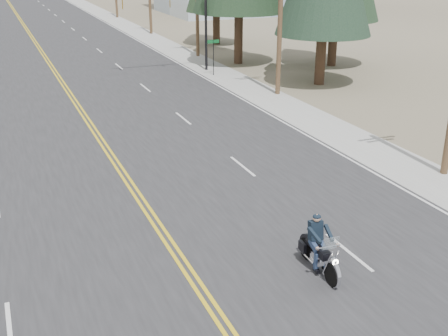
% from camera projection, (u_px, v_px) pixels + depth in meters
% --- Properties ---
extents(road, '(20.00, 200.00, 0.01)m').
position_uv_depth(road, '(22.00, 22.00, 72.41)').
color(road, '#303033').
rests_on(road, ground).
extents(sidewalk_right, '(3.00, 200.00, 0.01)m').
position_uv_depth(sidewalk_right, '(110.00, 18.00, 76.54)').
color(sidewalk_right, '#A5A5A0').
rests_on(sidewalk_right, ground).
extents(traffic_mast_right, '(7.10, 0.26, 7.00)m').
position_uv_depth(traffic_mast_right, '(180.00, 6.00, 41.19)').
color(traffic_mast_right, black).
rests_on(traffic_mast_right, ground).
extents(street_sign, '(0.90, 0.06, 2.62)m').
position_uv_depth(street_sign, '(213.00, 51.00, 41.28)').
color(street_sign, black).
rests_on(street_sign, ground).
extents(motorcyclist, '(1.09, 2.27, 1.73)m').
position_uv_depth(motorcyclist, '(320.00, 246.00, 16.19)').
color(motorcyclist, black).
rests_on(motorcyclist, ground).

